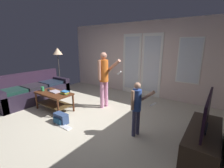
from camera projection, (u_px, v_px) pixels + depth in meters
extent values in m
cube|color=#BDB5A0|center=(83.00, 119.00, 3.85)|extent=(5.78, 5.40, 0.02)
cube|color=beige|center=(135.00, 59.00, 5.63)|extent=(5.78, 0.06, 2.54)
cube|color=white|center=(132.00, 65.00, 5.71)|extent=(0.71, 0.02, 2.18)
cube|color=silver|center=(132.00, 63.00, 5.69)|extent=(0.55, 0.01, 1.88)
cube|color=white|center=(151.00, 66.00, 5.29)|extent=(0.71, 0.02, 2.18)
cube|color=silver|center=(151.00, 65.00, 5.27)|extent=(0.55, 0.01, 1.88)
cube|color=white|center=(189.00, 61.00, 4.58)|extent=(0.66, 0.02, 1.35)
cube|color=silver|center=(189.00, 61.00, 4.57)|extent=(0.60, 0.01, 1.29)
cube|color=black|center=(34.00, 94.00, 5.03)|extent=(0.89, 2.17, 0.44)
cube|color=#2C1C2D|center=(27.00, 79.00, 5.12)|extent=(0.16, 2.17, 0.45)
cube|color=black|center=(60.00, 85.00, 5.81)|extent=(0.89, 0.16, 0.60)
cube|color=#143029|center=(13.00, 91.00, 4.46)|extent=(0.65, 0.57, 0.09)
cube|color=black|center=(34.00, 86.00, 4.95)|extent=(0.65, 0.57, 0.09)
cube|color=#192433|center=(51.00, 83.00, 5.43)|extent=(0.65, 0.57, 0.09)
cube|color=#4B2614|center=(54.00, 93.00, 4.26)|extent=(1.06, 0.55, 0.04)
cube|color=#49371C|center=(55.00, 104.00, 4.34)|extent=(0.98, 0.47, 0.02)
cylinder|color=#4B2614|center=(37.00, 101.00, 4.41)|extent=(0.05, 0.05, 0.47)
cylinder|color=#4B2614|center=(58.00, 109.00, 3.86)|extent=(0.05, 0.05, 0.47)
cylinder|color=#4B2614|center=(52.00, 96.00, 4.79)|extent=(0.05, 0.05, 0.47)
cylinder|color=#4B2614|center=(73.00, 103.00, 4.24)|extent=(0.05, 0.05, 0.47)
cube|color=#32251B|center=(203.00, 140.00, 2.68)|extent=(0.50, 1.39, 0.40)
cube|color=black|center=(197.00, 162.00, 2.13)|extent=(0.42, 0.02, 0.23)
cube|color=black|center=(205.00, 128.00, 2.62)|extent=(0.08, 0.42, 0.04)
cube|color=black|center=(207.00, 112.00, 2.55)|extent=(0.04, 1.21, 0.56)
cube|color=black|center=(206.00, 111.00, 2.56)|extent=(0.00, 1.16, 0.51)
cylinder|color=pink|center=(102.00, 95.00, 4.44)|extent=(0.11, 0.11, 0.77)
cylinder|color=pink|center=(106.00, 94.00, 4.56)|extent=(0.11, 0.11, 0.77)
cylinder|color=orange|center=(104.00, 71.00, 4.33)|extent=(0.25, 0.25, 0.60)
sphere|color=tan|center=(104.00, 56.00, 4.22)|extent=(0.18, 0.18, 0.18)
cylinder|color=tan|center=(99.00, 70.00, 4.20)|extent=(0.09, 0.09, 0.54)
cylinder|color=tan|center=(114.00, 66.00, 4.27)|extent=(0.48, 0.15, 0.40)
cube|color=white|center=(119.00, 73.00, 4.17)|extent=(0.13, 0.06, 0.11)
cylinder|color=#393859|center=(134.00, 124.00, 3.07)|extent=(0.07, 0.07, 0.54)
cylinder|color=#393859|center=(138.00, 122.00, 3.15)|extent=(0.07, 0.07, 0.54)
cylinder|color=#2F4C9C|center=(137.00, 100.00, 2.99)|extent=(0.18, 0.18, 0.42)
sphere|color=tan|center=(137.00, 86.00, 2.92)|extent=(0.13, 0.13, 0.13)
cylinder|color=tan|center=(133.00, 100.00, 2.91)|extent=(0.06, 0.06, 0.37)
cylinder|color=tan|center=(147.00, 96.00, 2.93)|extent=(0.34, 0.15, 0.28)
cube|color=white|center=(153.00, 104.00, 2.85)|extent=(0.13, 0.07, 0.11)
cylinder|color=#39271E|center=(61.00, 90.00, 6.27)|extent=(0.26, 0.26, 0.02)
cylinder|color=#433D3B|center=(59.00, 72.00, 6.09)|extent=(0.03, 0.03, 1.45)
cone|color=beige|center=(57.00, 51.00, 5.89)|extent=(0.37, 0.37, 0.25)
cube|color=navy|center=(61.00, 118.00, 3.63)|extent=(0.36, 0.17, 0.23)
cube|color=navy|center=(57.00, 121.00, 3.56)|extent=(0.25, 0.04, 0.12)
cube|color=white|center=(64.00, 126.00, 3.48)|extent=(0.44, 0.14, 0.02)
cube|color=silver|center=(64.00, 126.00, 3.48)|extent=(0.40, 0.11, 0.00)
cube|color=#B8ACBD|center=(55.00, 92.00, 4.31)|extent=(0.32, 0.23, 0.02)
cylinder|color=#2A834F|center=(43.00, 89.00, 4.39)|extent=(0.09, 0.09, 0.12)
cube|color=black|center=(49.00, 90.00, 4.47)|extent=(0.17, 0.13, 0.02)
cube|color=#3C8543|center=(65.00, 93.00, 4.13)|extent=(0.21, 0.16, 0.03)
cube|color=yellow|center=(65.00, 93.00, 4.12)|extent=(0.21, 0.15, 0.02)
cube|color=#2F6BAA|center=(65.00, 92.00, 4.13)|extent=(0.20, 0.14, 0.03)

